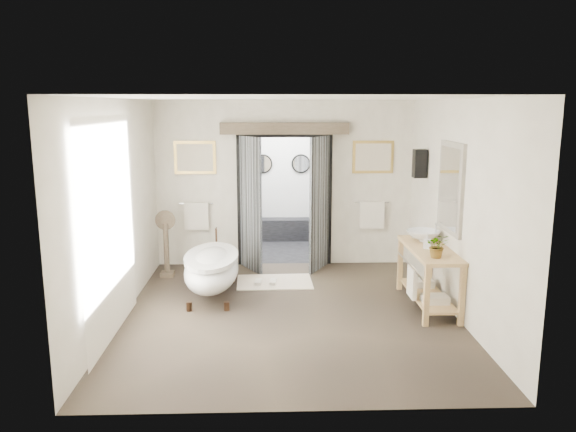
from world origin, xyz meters
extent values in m
plane|color=#473B2D|center=(0.00, 0.00, 0.00)|extent=(5.00, 5.00, 0.00)
cube|color=silver|center=(0.00, -2.50, 1.45)|extent=(4.50, 0.02, 2.90)
cube|color=silver|center=(-2.25, 0.00, 1.45)|extent=(0.02, 5.00, 2.90)
cube|color=silver|center=(2.25, 0.00, 1.45)|extent=(0.02, 5.00, 2.90)
cube|color=silver|center=(-1.52, 2.50, 1.45)|extent=(1.45, 0.02, 2.90)
cube|color=silver|center=(1.52, 2.50, 1.45)|extent=(1.45, 0.02, 2.90)
cube|color=silver|center=(0.00, 2.50, 2.60)|extent=(1.60, 0.02, 0.60)
cube|color=white|center=(0.00, 0.00, 2.90)|extent=(4.50, 5.00, 0.02)
cube|color=beige|center=(-2.20, -0.60, 1.35)|extent=(0.02, 2.20, 2.70)
cube|color=gray|center=(2.23, 0.25, 1.70)|extent=(0.05, 0.95, 1.25)
cube|color=silver|center=(2.19, 0.25, 1.70)|extent=(0.01, 0.80, 1.10)
cube|color=black|center=(2.13, 1.55, 1.90)|extent=(0.20, 0.20, 0.45)
sphere|color=#FFCC8C|center=(2.13, 1.55, 1.90)|extent=(0.10, 0.10, 0.10)
cube|color=black|center=(0.00, 3.50, 0.01)|extent=(2.20, 2.00, 0.01)
cube|color=white|center=(0.00, 3.50, 2.50)|extent=(2.20, 2.00, 0.02)
cube|color=white|center=(0.00, 4.50, 1.25)|extent=(2.20, 0.02, 2.50)
cube|color=white|center=(-1.10, 3.50, 1.25)|extent=(0.02, 2.00, 2.50)
cube|color=white|center=(1.10, 3.50, 1.25)|extent=(0.02, 2.00, 2.50)
cube|color=black|center=(0.00, 4.32, 0.23)|extent=(2.00, 0.35, 0.45)
cylinder|color=silver|center=(-0.40, 4.47, 1.60)|extent=(0.40, 0.03, 0.40)
cylinder|color=silver|center=(0.40, 4.47, 1.60)|extent=(0.40, 0.03, 0.40)
cube|color=black|center=(-0.80, 2.50, 1.15)|extent=(0.07, 0.10, 2.30)
cube|color=black|center=(0.80, 2.50, 1.15)|extent=(0.07, 0.10, 2.30)
cube|color=black|center=(0.00, 2.50, 2.30)|extent=(1.67, 0.10, 0.07)
cube|color=black|center=(-0.60, 2.15, 1.15)|extent=(0.42, 0.72, 2.30)
cube|color=black|center=(0.60, 2.15, 1.15)|extent=(0.42, 0.72, 2.30)
cube|color=brown|center=(0.00, 2.40, 2.42)|extent=(2.20, 0.20, 0.20)
cube|color=#B99342|center=(-1.55, 2.48, 1.92)|extent=(0.72, 0.03, 0.57)
cube|color=beige|center=(-1.55, 2.46, 1.92)|extent=(0.62, 0.01, 0.47)
cube|color=#B99342|center=(1.55, 2.48, 1.92)|extent=(0.72, 0.03, 0.57)
cube|color=beige|center=(1.55, 2.46, 1.92)|extent=(0.62, 0.01, 0.47)
cylinder|color=silver|center=(-1.55, 2.44, 1.12)|extent=(0.60, 0.02, 0.02)
cube|color=white|center=(-1.55, 2.42, 0.90)|extent=(0.42, 0.08, 0.48)
cylinder|color=silver|center=(1.55, 2.44, 1.12)|extent=(0.60, 0.02, 0.02)
cube|color=white|center=(1.55, 2.42, 0.90)|extent=(0.42, 0.08, 0.48)
cylinder|color=#3B2719|center=(-1.39, 0.16, 0.06)|extent=(0.08, 0.08, 0.12)
cylinder|color=#3B2719|center=(-0.87, 0.16, 0.06)|extent=(0.08, 0.08, 0.12)
cylinder|color=#3B2719|center=(-1.39, 1.41, 0.06)|extent=(0.08, 0.08, 0.12)
cylinder|color=#3B2719|center=(-0.87, 1.41, 0.06)|extent=(0.08, 0.08, 0.12)
ellipsoid|color=white|center=(-1.13, 0.78, 0.41)|extent=(0.79, 1.77, 0.56)
cylinder|color=#3B2719|center=(-1.13, 1.59, 0.75)|extent=(0.03, 0.03, 0.23)
cube|color=tan|center=(1.75, -0.49, 0.42)|extent=(0.07, 0.07, 0.85)
cube|color=tan|center=(2.21, -0.49, 0.42)|extent=(0.07, 0.07, 0.85)
cube|color=tan|center=(1.75, 0.99, 0.42)|extent=(0.07, 0.07, 0.85)
cube|color=tan|center=(2.21, 0.99, 0.42)|extent=(0.07, 0.07, 0.85)
cube|color=tan|center=(1.98, 0.25, 0.82)|extent=(0.55, 1.60, 0.05)
cube|color=tan|center=(1.98, 0.25, 0.16)|extent=(0.45, 1.50, 0.03)
cylinder|color=silver|center=(1.71, 0.25, 0.60)|extent=(0.02, 1.40, 0.02)
cube|color=white|center=(1.71, 0.10, 0.40)|extent=(0.06, 0.34, 0.42)
cube|color=white|center=(1.98, -0.10, 0.23)|extent=(0.35, 0.25, 0.10)
cube|color=white|center=(1.98, 0.60, 0.23)|extent=(0.35, 0.25, 0.10)
cube|color=brown|center=(-1.98, 1.78, 0.04)|extent=(0.22, 0.22, 0.08)
cylinder|color=brown|center=(-1.98, 1.78, 0.49)|extent=(0.09, 0.09, 0.83)
cylinder|color=silver|center=(-1.98, 1.80, 0.96)|extent=(0.29, 0.02, 0.29)
cylinder|color=brown|center=(-1.98, 1.79, 0.96)|extent=(0.33, 0.01, 0.33)
cube|color=beige|center=(-0.19, 1.40, 0.01)|extent=(1.22, 0.84, 0.01)
cube|color=beige|center=(-0.45, 1.31, 0.04)|extent=(0.12, 0.26, 0.05)
cube|color=beige|center=(-0.22, 1.31, 0.04)|extent=(0.12, 0.26, 0.05)
imported|color=white|center=(1.98, 0.63, 0.93)|extent=(0.57, 0.57, 0.17)
imported|color=gray|center=(1.93, -0.25, 1.01)|extent=(0.31, 0.28, 0.32)
imported|color=gray|center=(1.93, 0.23, 0.96)|extent=(0.12, 0.13, 0.21)
imported|color=gray|center=(1.92, 0.85, 0.92)|extent=(0.12, 0.12, 0.15)
camera|label=1|loc=(-0.26, -7.28, 2.81)|focal=35.00mm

